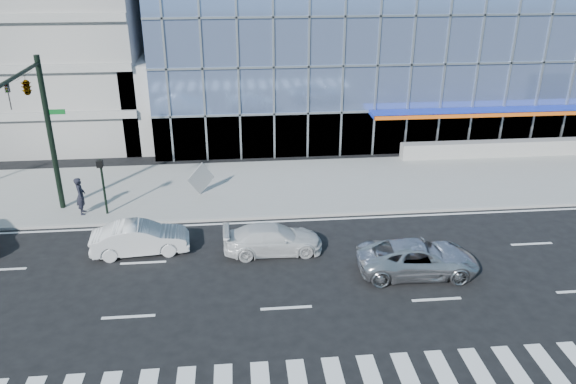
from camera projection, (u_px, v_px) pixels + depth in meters
name	position (u px, v px, depth m)	size (l,w,h in m)	color
ground	(278.00, 256.00, 25.38)	(160.00, 160.00, 0.00)	black
sidewalk	(267.00, 186.00, 32.65)	(120.00, 8.00, 0.15)	gray
theatre_building	(418.00, 17.00, 47.35)	(42.00, 26.00, 15.00)	#7791C7
ramp_block	(174.00, 98.00, 40.08)	(6.00, 8.00, 6.00)	gray
traffic_signal	(34.00, 103.00, 26.12)	(1.14, 5.74, 8.00)	black
ped_signal_post	(102.00, 178.00, 28.29)	(0.30, 0.33, 3.00)	black
silver_suv	(418.00, 258.00, 23.81)	(2.37, 5.14, 1.43)	silver
white_suv	(273.00, 239.00, 25.50)	(1.83, 4.49, 1.30)	silver
white_sedan	(140.00, 238.00, 25.44)	(1.52, 4.36, 1.44)	silver
pedestrian	(81.00, 196.00, 28.76)	(0.72, 0.47, 1.98)	black
tilted_panel	(201.00, 178.00, 31.15)	(1.30, 0.06, 1.30)	#9C9C9C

